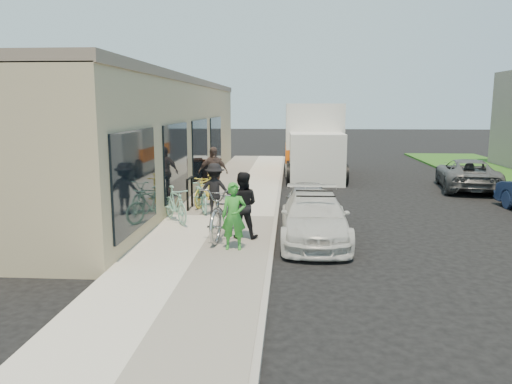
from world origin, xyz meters
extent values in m
plane|color=black|center=(0.00, 0.00, 0.00)|extent=(120.00, 120.00, 0.00)
cube|color=beige|center=(-2.00, 3.00, 0.07)|extent=(3.00, 34.00, 0.15)
cube|color=#9C978E|center=(-0.45, 3.00, 0.07)|extent=(0.12, 34.00, 0.13)
cube|color=tan|center=(-5.25, 8.00, 2.00)|extent=(3.50, 20.00, 4.00)
cube|color=#796A5B|center=(-5.25, 8.00, 4.10)|extent=(3.60, 20.00, 0.25)
cube|color=black|center=(-3.48, 0.00, 1.60)|extent=(0.06, 3.00, 2.20)
cube|color=black|center=(-3.48, 4.00, 1.60)|extent=(0.06, 3.00, 2.20)
cube|color=black|center=(-3.48, 8.00, 1.60)|extent=(0.06, 3.00, 2.20)
cube|color=black|center=(-3.48, 12.00, 1.60)|extent=(0.06, 3.00, 2.20)
cylinder|color=black|center=(-3.07, 3.57, 0.61)|extent=(0.07, 0.07, 0.93)
cylinder|color=black|center=(-3.06, 4.19, 0.61)|extent=(0.07, 0.07, 0.93)
cylinder|color=black|center=(-3.07, 3.88, 1.08)|extent=(0.08, 0.62, 0.07)
cube|color=black|center=(-3.25, 8.34, 0.67)|extent=(0.67, 0.49, 1.02)
cube|color=black|center=(-3.09, 8.68, 0.67)|extent=(0.67, 0.49, 1.02)
cube|color=black|center=(-3.26, 8.31, 0.72)|extent=(0.52, 0.36, 0.73)
imported|color=silver|center=(0.54, 1.06, 0.57)|extent=(1.60, 3.92, 1.14)
cylinder|color=black|center=(0.54, 0.63, 1.16)|extent=(0.90, 0.04, 0.04)
cylinder|color=black|center=(0.54, 1.39, 1.16)|extent=(0.90, 0.04, 0.04)
imported|color=#9C9DA1|center=(0.45, 3.54, 0.52)|extent=(1.36, 3.10, 1.04)
cube|color=silver|center=(1.03, 10.11, 1.05)|extent=(2.24, 2.24, 2.10)
cube|color=black|center=(1.03, 10.11, 1.49)|extent=(2.05, 0.09, 0.99)
cube|color=silver|center=(0.98, 13.43, 1.71)|extent=(2.61, 4.68, 3.21)
cube|color=orange|center=(0.98, 13.43, 0.99)|extent=(2.63, 4.70, 0.61)
cylinder|color=black|center=(-0.07, 9.54, 0.44)|extent=(0.29, 0.89, 0.88)
cylinder|color=black|center=(2.14, 9.57, 0.44)|extent=(0.29, 0.89, 0.88)
cylinder|color=black|center=(-0.08, 10.76, 0.44)|extent=(0.29, 0.89, 0.88)
cylinder|color=black|center=(2.13, 10.79, 0.44)|extent=(0.29, 0.89, 0.88)
cylinder|color=black|center=(-0.14, 14.96, 0.44)|extent=(0.29, 0.89, 0.88)
cylinder|color=black|center=(2.07, 14.99, 0.44)|extent=(0.29, 0.89, 0.88)
imported|color=#4F5154|center=(6.80, 9.00, 0.60)|extent=(2.68, 4.58, 1.20)
imported|color=#A9A9AB|center=(-1.59, 0.77, 0.77)|extent=(1.11, 2.45, 1.24)
imported|color=green|center=(-1.26, -0.31, 0.88)|extent=(0.54, 0.36, 1.46)
imported|color=black|center=(-1.17, 0.66, 0.93)|extent=(0.80, 0.64, 1.57)
imported|color=#84C5AD|center=(-3.10, 2.13, 0.63)|extent=(1.24, 1.57, 0.95)
imported|color=#84C5AD|center=(-2.68, 3.65, 0.61)|extent=(1.18, 1.87, 0.93)
imported|color=yellow|center=(-2.64, 4.35, 0.63)|extent=(0.90, 1.67, 0.97)
imported|color=black|center=(-2.16, 2.93, 0.90)|extent=(0.98, 0.57, 1.50)
imported|color=brown|center=(-2.64, 5.69, 1.02)|extent=(1.10, 0.77, 1.73)
camera|label=1|loc=(-0.06, -10.72, 3.23)|focal=35.00mm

